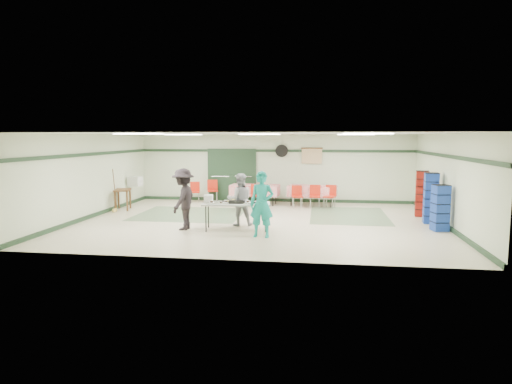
# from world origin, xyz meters

# --- Properties ---
(floor) EXTENTS (11.00, 11.00, 0.00)m
(floor) POSITION_xyz_m (0.00, 0.00, 0.00)
(floor) COLOR beige
(floor) RESTS_ON ground
(ceiling) EXTENTS (11.00, 11.00, 0.00)m
(ceiling) POSITION_xyz_m (0.00, 0.00, 2.70)
(ceiling) COLOR white
(ceiling) RESTS_ON wall_back
(wall_back) EXTENTS (11.00, 0.00, 11.00)m
(wall_back) POSITION_xyz_m (0.00, 4.50, 1.35)
(wall_back) COLOR beige
(wall_back) RESTS_ON floor
(wall_front) EXTENTS (11.00, 0.00, 11.00)m
(wall_front) POSITION_xyz_m (0.00, -4.50, 1.35)
(wall_front) COLOR beige
(wall_front) RESTS_ON floor
(wall_left) EXTENTS (0.00, 9.00, 9.00)m
(wall_left) POSITION_xyz_m (-5.50, 0.00, 1.35)
(wall_left) COLOR beige
(wall_left) RESTS_ON floor
(wall_right) EXTENTS (0.00, 9.00, 9.00)m
(wall_right) POSITION_xyz_m (5.50, 0.00, 1.35)
(wall_right) COLOR beige
(wall_right) RESTS_ON floor
(trim_back) EXTENTS (11.00, 0.06, 0.10)m
(trim_back) POSITION_xyz_m (0.00, 4.47, 2.05)
(trim_back) COLOR #1C3320
(trim_back) RESTS_ON wall_back
(baseboard_back) EXTENTS (11.00, 0.06, 0.12)m
(baseboard_back) POSITION_xyz_m (0.00, 4.47, 0.06)
(baseboard_back) COLOR #1C3320
(baseboard_back) RESTS_ON floor
(trim_left) EXTENTS (0.06, 9.00, 0.10)m
(trim_left) POSITION_xyz_m (-5.47, 0.00, 2.05)
(trim_left) COLOR #1C3320
(trim_left) RESTS_ON wall_back
(baseboard_left) EXTENTS (0.06, 9.00, 0.12)m
(baseboard_left) POSITION_xyz_m (-5.47, 0.00, 0.06)
(baseboard_left) COLOR #1C3320
(baseboard_left) RESTS_ON floor
(trim_right) EXTENTS (0.06, 9.00, 0.10)m
(trim_right) POSITION_xyz_m (5.47, 0.00, 2.05)
(trim_right) COLOR #1C3320
(trim_right) RESTS_ON wall_back
(baseboard_right) EXTENTS (0.06, 9.00, 0.12)m
(baseboard_right) POSITION_xyz_m (5.47, 0.00, 0.06)
(baseboard_right) COLOR #1C3320
(baseboard_right) RESTS_ON floor
(green_patch_a) EXTENTS (3.50, 3.00, 0.01)m
(green_patch_a) POSITION_xyz_m (-2.50, 1.00, 0.00)
(green_patch_a) COLOR #5D7958
(green_patch_a) RESTS_ON floor
(green_patch_b) EXTENTS (2.50, 3.50, 0.01)m
(green_patch_b) POSITION_xyz_m (2.80, 1.50, 0.00)
(green_patch_b) COLOR #5D7958
(green_patch_b) RESTS_ON floor
(double_door_left) EXTENTS (0.90, 0.06, 2.10)m
(double_door_left) POSITION_xyz_m (-2.20, 4.44, 1.05)
(double_door_left) COLOR gray
(double_door_left) RESTS_ON floor
(double_door_right) EXTENTS (0.90, 0.06, 2.10)m
(double_door_right) POSITION_xyz_m (-1.25, 4.44, 1.05)
(double_door_right) COLOR gray
(double_door_right) RESTS_ON floor
(door_frame) EXTENTS (2.00, 0.03, 2.15)m
(door_frame) POSITION_xyz_m (-1.73, 4.42, 1.05)
(door_frame) COLOR #1C3320
(door_frame) RESTS_ON floor
(wall_fan) EXTENTS (0.50, 0.10, 0.50)m
(wall_fan) POSITION_xyz_m (0.30, 4.44, 2.05)
(wall_fan) COLOR black
(wall_fan) RESTS_ON wall_back
(scroll_banner) EXTENTS (0.80, 0.02, 0.60)m
(scroll_banner) POSITION_xyz_m (1.50, 4.44, 1.85)
(scroll_banner) COLOR #D5B885
(scroll_banner) RESTS_ON wall_back
(serving_table) EXTENTS (1.98, 1.01, 0.76)m
(serving_table) POSITION_xyz_m (-0.47, -1.35, 0.72)
(serving_table) COLOR #9F9F9A
(serving_table) RESTS_ON floor
(sheet_tray_right) EXTENTS (0.62, 0.50, 0.02)m
(sheet_tray_right) POSITION_xyz_m (0.06, -1.36, 0.77)
(sheet_tray_right) COLOR silver
(sheet_tray_right) RESTS_ON serving_table
(sheet_tray_mid) EXTENTS (0.63, 0.51, 0.02)m
(sheet_tray_mid) POSITION_xyz_m (-0.61, -1.21, 0.77)
(sheet_tray_mid) COLOR silver
(sheet_tray_mid) RESTS_ON serving_table
(sheet_tray_left) EXTENTS (0.66, 0.53, 0.02)m
(sheet_tray_left) POSITION_xyz_m (-0.96, -1.45, 0.77)
(sheet_tray_left) COLOR silver
(sheet_tray_left) RESTS_ON serving_table
(baking_pan) EXTENTS (0.48, 0.34, 0.08)m
(baking_pan) POSITION_xyz_m (-0.45, -1.39, 0.80)
(baking_pan) COLOR black
(baking_pan) RESTS_ON serving_table
(foam_box_stack) EXTENTS (0.26, 0.25, 0.22)m
(foam_box_stack) POSITION_xyz_m (-1.27, -1.34, 0.87)
(foam_box_stack) COLOR white
(foam_box_stack) RESTS_ON serving_table
(volunteer_teal) EXTENTS (0.66, 0.47, 1.72)m
(volunteer_teal) POSITION_xyz_m (0.35, -2.18, 0.86)
(volunteer_teal) COLOR teal
(volunteer_teal) RESTS_ON floor
(volunteer_grey) EXTENTS (0.87, 0.75, 1.54)m
(volunteer_grey) POSITION_xyz_m (-0.49, -0.71, 0.77)
(volunteer_grey) COLOR #929298
(volunteer_grey) RESTS_ON floor
(volunteer_dark) EXTENTS (0.73, 1.17, 1.73)m
(volunteer_dark) POSITION_xyz_m (-1.95, -1.51, 0.86)
(volunteer_dark) COLOR black
(volunteer_dark) RESTS_ON floor
(dining_table_a) EXTENTS (1.89, 1.02, 0.77)m
(dining_table_a) POSITION_xyz_m (1.55, 3.54, 0.57)
(dining_table_a) COLOR red
(dining_table_a) RESTS_ON floor
(dining_table_b) EXTENTS (1.90, 0.95, 0.77)m
(dining_table_b) POSITION_xyz_m (-0.65, 3.54, 0.57)
(dining_table_b) COLOR red
(dining_table_b) RESTS_ON floor
(chair_a) EXTENTS (0.39, 0.39, 0.85)m
(chair_a) POSITION_xyz_m (1.66, 2.98, 0.52)
(chair_a) COLOR red
(chair_a) RESTS_ON floor
(chair_b) EXTENTS (0.44, 0.44, 0.82)m
(chair_b) POSITION_xyz_m (1.00, 2.97, 0.50)
(chair_b) COLOR red
(chair_b) RESTS_ON floor
(chair_c) EXTENTS (0.49, 0.49, 0.85)m
(chair_c) POSITION_xyz_m (2.22, 2.97, 0.52)
(chair_c) COLOR red
(chair_c) RESTS_ON floor
(chair_d) EXTENTS (0.45, 0.45, 0.84)m
(chair_d) POSITION_xyz_m (-0.53, 2.98, 0.51)
(chair_d) COLOR red
(chair_d) RESTS_ON floor
(chair_loose_a) EXTENTS (0.51, 0.51, 0.88)m
(chair_loose_a) POSITION_xyz_m (-2.45, 4.03, 0.54)
(chair_loose_a) COLOR red
(chair_loose_a) RESTS_ON floor
(chair_loose_b) EXTENTS (0.46, 0.46, 0.81)m
(chair_loose_b) POSITION_xyz_m (-3.12, 3.82, 0.50)
(chair_loose_b) COLOR red
(chair_loose_b) RESTS_ON floor
(crate_stack_blue_a) EXTENTS (0.47, 0.47, 1.29)m
(crate_stack_blue_a) POSITION_xyz_m (5.15, -0.72, 0.65)
(crate_stack_blue_a) COLOR navy
(crate_stack_blue_a) RESTS_ON floor
(crate_stack_red) EXTENTS (0.44, 0.44, 1.50)m
(crate_stack_red) POSITION_xyz_m (5.15, 1.65, 0.75)
(crate_stack_red) COLOR maroon
(crate_stack_red) RESTS_ON floor
(crate_stack_blue_b) EXTENTS (0.43, 0.43, 1.54)m
(crate_stack_blue_b) POSITION_xyz_m (5.15, 0.40, 0.77)
(crate_stack_blue_b) COLOR navy
(crate_stack_blue_b) RESTS_ON floor
(printer_table) EXTENTS (0.70, 0.90, 0.74)m
(printer_table) POSITION_xyz_m (-5.15, 1.56, 0.63)
(printer_table) COLOR brown
(printer_table) RESTS_ON floor
(office_printer) EXTENTS (0.50, 0.45, 0.36)m
(office_printer) POSITION_xyz_m (-5.15, 2.71, 0.92)
(office_printer) COLOR beige
(office_printer) RESTS_ON printer_table
(broom) EXTENTS (0.06, 0.24, 1.47)m
(broom) POSITION_xyz_m (-5.23, 1.11, 0.77)
(broom) COLOR brown
(broom) RESTS_ON floor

